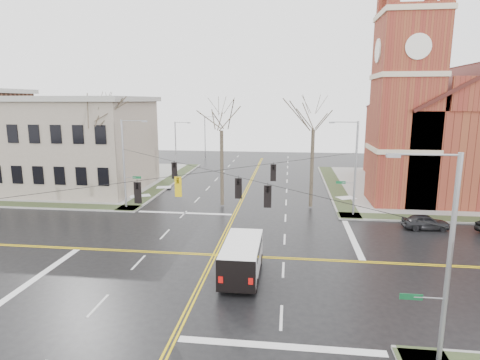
# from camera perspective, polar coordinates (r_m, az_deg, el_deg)

# --- Properties ---
(ground) EXTENTS (120.00, 120.00, 0.00)m
(ground) POSITION_cam_1_polar(r_m,az_deg,el_deg) (29.69, -3.62, -10.58)
(ground) COLOR black
(ground) RESTS_ON ground
(sidewalks) EXTENTS (80.00, 80.00, 0.17)m
(sidewalks) POSITION_cam_1_polar(r_m,az_deg,el_deg) (29.66, -3.62, -10.45)
(sidewalks) COLOR gray
(sidewalks) RESTS_ON ground
(road_markings) EXTENTS (100.00, 100.00, 0.01)m
(road_markings) POSITION_cam_1_polar(r_m,az_deg,el_deg) (29.69, -3.62, -10.57)
(road_markings) COLOR gold
(road_markings) RESTS_ON ground
(church) EXTENTS (24.28, 27.48, 27.50)m
(church) POSITION_cam_1_polar(r_m,az_deg,el_deg) (55.48, 27.93, 7.28)
(church) COLOR maroon
(church) RESTS_ON ground
(civic_building_a) EXTENTS (18.00, 14.00, 11.00)m
(civic_building_a) POSITION_cam_1_polar(r_m,az_deg,el_deg) (54.64, -22.93, 4.56)
(civic_building_a) COLOR gray
(civic_building_a) RESTS_ON ground
(signal_pole_ne) EXTENTS (2.75, 0.22, 9.00)m
(signal_pole_ne) POSITION_cam_1_polar(r_m,az_deg,el_deg) (39.52, 15.88, 1.97)
(signal_pole_ne) COLOR gray
(signal_pole_ne) RESTS_ON ground
(signal_pole_nw) EXTENTS (2.75, 0.22, 9.00)m
(signal_pole_nw) POSITION_cam_1_polar(r_m,az_deg,el_deg) (42.39, -15.99, 2.57)
(signal_pole_nw) COLOR gray
(signal_pole_nw) RESTS_ON ground
(signal_pole_se) EXTENTS (2.75, 0.22, 9.00)m
(signal_pole_se) POSITION_cam_1_polar(r_m,az_deg,el_deg) (17.80, 27.10, -10.03)
(signal_pole_se) COLOR gray
(signal_pole_se) RESTS_ON ground
(span_wires) EXTENTS (23.02, 23.02, 0.03)m
(span_wires) POSITION_cam_1_polar(r_m,az_deg,el_deg) (27.98, -3.78, 1.29)
(span_wires) COLOR black
(span_wires) RESTS_ON ground
(traffic_signals) EXTENTS (8.21, 8.26, 1.30)m
(traffic_signals) POSITION_cam_1_polar(r_m,az_deg,el_deg) (27.48, -4.01, -0.49)
(traffic_signals) COLOR black
(traffic_signals) RESTS_ON ground
(streetlight_north_a) EXTENTS (2.30, 0.20, 8.00)m
(streetlight_north_a) POSITION_cam_1_polar(r_m,az_deg,el_deg) (57.68, -8.99, 4.59)
(streetlight_north_a) COLOR gray
(streetlight_north_a) RESTS_ON ground
(streetlight_north_b) EXTENTS (2.30, 0.20, 8.00)m
(streetlight_north_b) POSITION_cam_1_polar(r_m,az_deg,el_deg) (77.00, -4.89, 6.33)
(streetlight_north_b) COLOR gray
(streetlight_north_b) RESTS_ON ground
(cargo_van) EXTENTS (2.29, 5.91, 2.24)m
(cargo_van) POSITION_cam_1_polar(r_m,az_deg,el_deg) (26.03, 0.32, -10.65)
(cargo_van) COLOR white
(cargo_van) RESTS_ON ground
(parked_car_a) EXTENTS (3.99, 1.83, 1.32)m
(parked_car_a) POSITION_cam_1_polar(r_m,az_deg,el_deg) (38.54, 24.86, -5.43)
(parked_car_a) COLOR black
(parked_car_a) RESTS_ON ground
(tree_nw_far) EXTENTS (4.00, 4.00, 12.54)m
(tree_nw_far) POSITION_cam_1_polar(r_m,az_deg,el_deg) (45.67, -18.98, 8.18)
(tree_nw_far) COLOR #3E3527
(tree_nw_far) RESTS_ON ground
(tree_nw_near) EXTENTS (4.00, 4.00, 11.77)m
(tree_nw_near) POSITION_cam_1_polar(r_m,az_deg,el_deg) (41.32, -2.65, 7.75)
(tree_nw_near) COLOR #3E3527
(tree_nw_near) RESTS_ON ground
(tree_ne) EXTENTS (4.00, 4.00, 12.00)m
(tree_ne) POSITION_cam_1_polar(r_m,az_deg,el_deg) (41.27, 10.40, 7.81)
(tree_ne) COLOR #3E3527
(tree_ne) RESTS_ON ground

